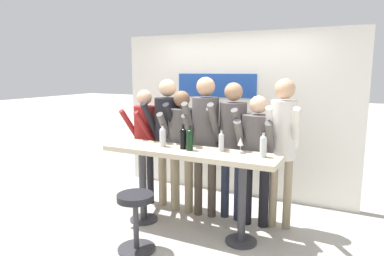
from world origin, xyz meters
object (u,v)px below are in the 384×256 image
(bar_stool, at_px, (136,213))
(wine_bottle_0, at_px, (163,136))
(person_far_left, at_px, (145,133))
(wine_bottle_3, at_px, (263,145))
(person_far_right, at_px, (283,135))
(wine_bottle_1, at_px, (221,141))
(wine_bottle_4, at_px, (190,139))
(person_center, at_px, (205,131))
(person_center_right, at_px, (232,135))
(tasting_table, at_px, (189,165))
(person_center_left, at_px, (182,138))
(wine_glass_0, at_px, (241,142))
(wine_bottle_2, at_px, (183,137))
(person_left, at_px, (168,129))
(person_right, at_px, (257,147))

(bar_stool, bearing_deg, wine_bottle_0, 95.72)
(person_far_left, height_order, wine_bottle_3, person_far_left)
(wine_bottle_3, bearing_deg, person_far_right, 78.68)
(person_far_right, height_order, wine_bottle_1, person_far_right)
(wine_bottle_4, bearing_deg, person_center, 92.97)
(person_center, height_order, person_center_right, person_center)
(tasting_table, bearing_deg, wine_bottle_4, -37.61)
(person_center_left, bearing_deg, bar_stool, -91.92)
(bar_stool, relative_size, person_center_left, 0.38)
(person_center, relative_size, wine_bottle_3, 6.51)
(person_center_right, xyz_separation_m, wine_glass_0, (0.25, -0.43, 0.02))
(wine_bottle_2, bearing_deg, wine_bottle_4, -18.47)
(person_left, height_order, wine_bottle_2, person_left)
(wine_bottle_3, bearing_deg, wine_bottle_4, -175.26)
(bar_stool, xyz_separation_m, wine_bottle_4, (0.32, 0.65, 0.72))
(tasting_table, height_order, wine_glass_0, wine_glass_0)
(tasting_table, bearing_deg, bar_stool, -114.62)
(person_left, relative_size, person_center, 0.98)
(wine_bottle_1, bearing_deg, person_right, 52.11)
(wine_bottle_0, xyz_separation_m, wine_glass_0, (0.96, 0.10, -0.01))
(person_center, relative_size, wine_bottle_1, 7.00)
(person_center_right, distance_m, wine_bottle_4, 0.66)
(person_far_left, distance_m, wine_bottle_3, 1.93)
(person_far_right, xyz_separation_m, wine_bottle_2, (-1.06, -0.54, -0.02))
(person_left, distance_m, wine_bottle_1, 1.07)
(person_far_left, bearing_deg, wine_bottle_3, -2.99)
(person_far_left, xyz_separation_m, wine_bottle_1, (1.36, -0.46, 0.09))
(person_right, bearing_deg, wine_bottle_3, -71.22)
(person_far_left, distance_m, person_left, 0.40)
(wine_bottle_2, bearing_deg, person_far_right, 27.19)
(wine_bottle_1, bearing_deg, wine_bottle_2, -170.04)
(person_far_left, distance_m, wine_bottle_0, 0.83)
(person_center_right, xyz_separation_m, wine_bottle_2, (-0.42, -0.54, 0.03))
(person_center, distance_m, wine_bottle_1, 0.54)
(person_center_right, bearing_deg, wine_glass_0, -54.42)
(wine_bottle_1, height_order, wine_bottle_2, wine_bottle_2)
(wine_bottle_1, bearing_deg, bar_stool, -131.13)
(person_center, xyz_separation_m, person_center_right, (0.35, 0.07, -0.05))
(tasting_table, bearing_deg, person_right, 36.53)
(person_center_right, height_order, person_far_right, person_far_right)
(wine_bottle_0, bearing_deg, person_center_left, 87.80)
(person_right, relative_size, wine_bottle_3, 5.75)
(person_far_left, bearing_deg, person_center, 7.82)
(bar_stool, distance_m, wine_bottle_2, 1.02)
(person_far_left, height_order, person_left, person_left)
(person_left, relative_size, wine_bottle_3, 6.38)
(person_center_left, height_order, person_far_right, person_far_right)
(tasting_table, relative_size, person_center, 1.15)
(wine_bottle_2, xyz_separation_m, wine_glass_0, (0.68, 0.10, -0.01))
(person_center, relative_size, wine_bottle_4, 6.27)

